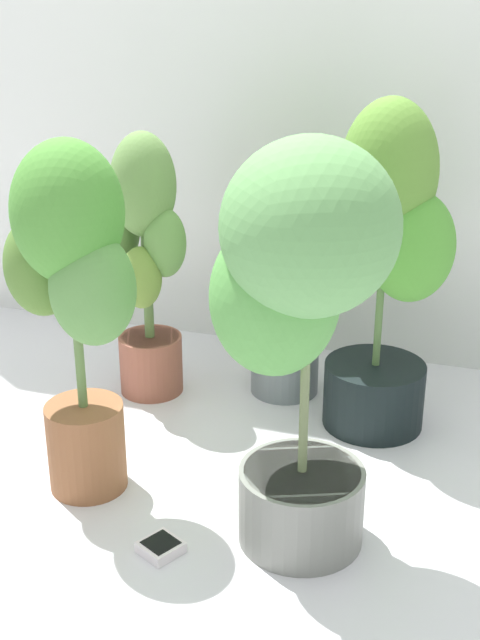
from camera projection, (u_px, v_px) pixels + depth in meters
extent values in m
plane|color=silver|center=(210.00, 482.00, 2.04)|extent=(8.00, 8.00, 0.00)
cube|color=silver|center=(307.00, 28.00, 2.41)|extent=(3.20, 0.01, 2.00)
cylinder|color=brown|center=(87.00, 446.00, 1.99)|extent=(0.18, 0.18, 0.22)
cylinder|color=#45301E|center=(84.00, 409.00, 1.95)|extent=(0.17, 0.17, 0.02)
cylinder|color=#618146|center=(75.00, 300.00, 1.84)|extent=(0.02, 0.02, 0.53)
ellipsoid|color=#488833|center=(68.00, 212.00, 1.77)|extent=(0.30, 0.31, 0.31)
ellipsoid|color=#517831|center=(41.00, 266.00, 1.87)|extent=(0.19, 0.17, 0.23)
ellipsoid|color=#578B44|center=(93.00, 289.00, 1.79)|extent=(0.25, 0.24, 0.25)
cylinder|color=#93523F|center=(151.00, 363.00, 2.46)|extent=(0.18, 0.18, 0.17)
cylinder|color=#422919|center=(150.00, 339.00, 2.43)|extent=(0.17, 0.17, 0.02)
cylinder|color=#5B7B43|center=(146.00, 253.00, 2.33)|extent=(0.03, 0.03, 0.51)
ellipsoid|color=#628846|center=(143.00, 185.00, 2.26)|extent=(0.23, 0.23, 0.29)
ellipsoid|color=#608447|center=(119.00, 227.00, 2.35)|extent=(0.14, 0.15, 0.23)
ellipsoid|color=#5C8A43|center=(165.00, 243.00, 2.28)|extent=(0.12, 0.13, 0.19)
ellipsoid|color=olive|center=(141.00, 278.00, 2.29)|extent=(0.12, 0.12, 0.18)
cylinder|color=slate|center=(285.00, 366.00, 2.46)|extent=(0.20, 0.20, 0.15)
cylinder|color=#41331D|center=(285.00, 345.00, 2.43)|extent=(0.18, 0.18, 0.02)
cylinder|color=#627A4A|center=(287.00, 258.00, 2.33)|extent=(0.03, 0.03, 0.51)
ellipsoid|color=#83BB61|center=(289.00, 189.00, 2.26)|extent=(0.27, 0.26, 0.21)
ellipsoid|color=#8CB45E|center=(264.00, 233.00, 2.35)|extent=(0.24, 0.25, 0.17)
ellipsoid|color=#89AC53|center=(315.00, 249.00, 2.28)|extent=(0.21, 0.21, 0.18)
cylinder|color=black|center=(374.00, 394.00, 2.27)|extent=(0.27, 0.27, 0.18)
cylinder|color=#3B331A|center=(375.00, 367.00, 2.24)|extent=(0.25, 0.25, 0.02)
cylinder|color=#587B43|center=(383.00, 260.00, 2.13)|extent=(0.02, 0.02, 0.59)
ellipsoid|color=#598832|center=(389.00, 173.00, 2.04)|extent=(0.32, 0.32, 0.37)
ellipsoid|color=#529D30|center=(358.00, 229.00, 2.13)|extent=(0.20, 0.19, 0.33)
ellipsoid|color=#4E9833|center=(412.00, 247.00, 2.07)|extent=(0.29, 0.29, 0.28)
cylinder|color=gray|center=(301.00, 504.00, 1.80)|extent=(0.27, 0.27, 0.17)
cylinder|color=#462E1E|center=(302.00, 473.00, 1.77)|extent=(0.25, 0.25, 0.02)
cylinder|color=#68754C|center=(306.00, 339.00, 1.66)|extent=(0.02, 0.02, 0.61)
ellipsoid|color=#5E9754|center=(310.00, 227.00, 1.57)|extent=(0.36, 0.37, 0.34)
ellipsoid|color=#569B48|center=(275.00, 297.00, 1.67)|extent=(0.27, 0.27, 0.33)
cube|color=white|center=(161.00, 547.00, 1.79)|extent=(0.11, 0.11, 0.02)
cube|color=black|center=(161.00, 542.00, 1.78)|extent=(0.09, 0.09, 0.00)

